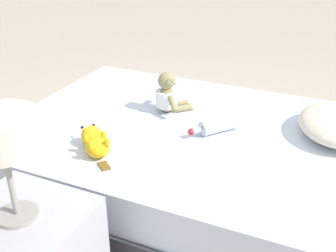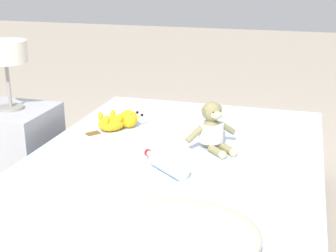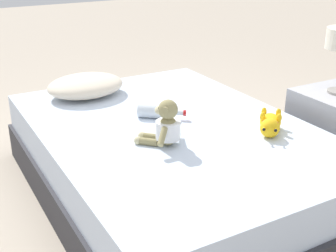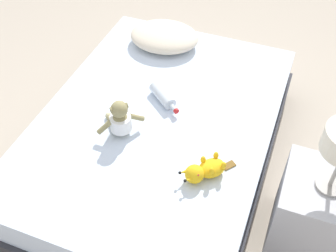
{
  "view_description": "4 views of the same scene",
  "coord_description": "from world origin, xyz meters",
  "px_view_note": "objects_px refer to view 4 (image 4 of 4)",
  "views": [
    {
      "loc": [
        1.8,
        0.67,
        1.43
      ],
      "look_at": [
        0.14,
        -0.07,
        0.5
      ],
      "focal_mm": 43.98,
      "sensor_mm": 36.0,
      "label": 1
    },
    {
      "loc": [
        -0.55,
        1.97,
        1.3
      ],
      "look_at": [
        0.07,
        -0.17,
        0.53
      ],
      "focal_mm": 51.01,
      "sensor_mm": 36.0,
      "label": 2
    },
    {
      "loc": [
        -1.14,
        -1.97,
        1.39
      ],
      "look_at": [
        -0.14,
        -0.2,
        0.53
      ],
      "focal_mm": 48.81,
      "sensor_mm": 36.0,
      "label": 3
    },
    {
      "loc": [
        0.7,
        -1.64,
        2.18
      ],
      "look_at": [
        0.13,
        -0.16,
        0.55
      ],
      "focal_mm": 44.54,
      "sensor_mm": 36.0,
      "label": 4
    }
  ],
  "objects_px": {
    "pillow": "(164,36)",
    "plush_yellow_creature": "(205,170)",
    "plush_monkey": "(120,120)",
    "bed": "(158,141)",
    "glass_bottle": "(163,96)",
    "nightstand": "(316,215)"
  },
  "relations": [
    {
      "from": "glass_bottle",
      "to": "nightstand",
      "type": "distance_m",
      "value": 1.11
    },
    {
      "from": "plush_monkey",
      "to": "plush_yellow_creature",
      "type": "height_order",
      "value": "plush_monkey"
    },
    {
      "from": "plush_yellow_creature",
      "to": "glass_bottle",
      "type": "height_order",
      "value": "plush_yellow_creature"
    },
    {
      "from": "nightstand",
      "to": "plush_monkey",
      "type": "bearing_deg",
      "value": 177.83
    },
    {
      "from": "nightstand",
      "to": "pillow",
      "type": "bearing_deg",
      "value": 142.54
    },
    {
      "from": "plush_monkey",
      "to": "nightstand",
      "type": "xyz_separation_m",
      "value": [
        1.15,
        -0.04,
        -0.27
      ]
    },
    {
      "from": "pillow",
      "to": "plush_yellow_creature",
      "type": "xyz_separation_m",
      "value": [
        0.63,
        -1.04,
        -0.02
      ]
    },
    {
      "from": "glass_bottle",
      "to": "nightstand",
      "type": "height_order",
      "value": "nightstand"
    },
    {
      "from": "pillow",
      "to": "glass_bottle",
      "type": "bearing_deg",
      "value": -69.46
    },
    {
      "from": "bed",
      "to": "plush_monkey",
      "type": "bearing_deg",
      "value": -127.26
    },
    {
      "from": "glass_bottle",
      "to": "plush_yellow_creature",
      "type": "bearing_deg",
      "value": -48.45
    },
    {
      "from": "pillow",
      "to": "plush_monkey",
      "type": "bearing_deg",
      "value": -84.66
    },
    {
      "from": "pillow",
      "to": "plush_yellow_creature",
      "type": "bearing_deg",
      "value": -58.78
    },
    {
      "from": "bed",
      "to": "pillow",
      "type": "xyz_separation_m",
      "value": [
        -0.23,
        0.71,
        0.29
      ]
    },
    {
      "from": "plush_yellow_creature",
      "to": "nightstand",
      "type": "bearing_deg",
      "value": 8.69
    },
    {
      "from": "plush_monkey",
      "to": "nightstand",
      "type": "relative_size",
      "value": 0.49
    },
    {
      "from": "plush_monkey",
      "to": "bed",
      "type": "bearing_deg",
      "value": 52.74
    },
    {
      "from": "plush_monkey",
      "to": "glass_bottle",
      "type": "distance_m",
      "value": 0.36
    },
    {
      "from": "pillow",
      "to": "bed",
      "type": "bearing_deg",
      "value": -72.0
    },
    {
      "from": "glass_bottle",
      "to": "nightstand",
      "type": "xyz_separation_m",
      "value": [
        1.02,
        -0.38,
        -0.21
      ]
    },
    {
      "from": "plush_monkey",
      "to": "glass_bottle",
      "type": "bearing_deg",
      "value": 68.88
    },
    {
      "from": "plush_yellow_creature",
      "to": "nightstand",
      "type": "distance_m",
      "value": 0.65
    }
  ]
}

